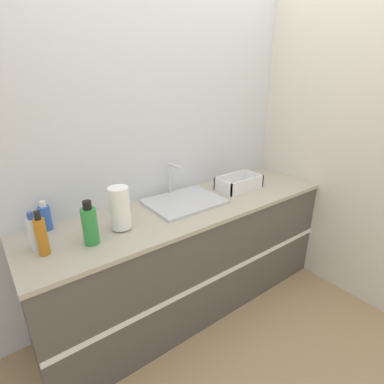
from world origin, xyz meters
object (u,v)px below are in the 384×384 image
at_px(bottle_clear, 34,233).
at_px(bottle_blue, 45,217).
at_px(sink, 183,200).
at_px(bottle_green, 90,225).
at_px(dish_rack, 239,185).
at_px(paper_towel_roll, 120,208).
at_px(bottle_amber, 42,236).

bearing_deg(bottle_clear, bottle_blue, 63.75).
height_order(sink, bottle_blue, sink).
relative_size(bottle_blue, bottle_green, 0.72).
distance_m(bottle_blue, bottle_green, 0.38).
height_order(sink, bottle_clear, sink).
relative_size(dish_rack, bottle_clear, 1.68).
relative_size(sink, bottle_blue, 2.87).
xyz_separation_m(dish_rack, bottle_clear, (-1.58, 0.02, 0.06)).
xyz_separation_m(paper_towel_roll, bottle_green, (-0.21, -0.06, -0.02)).
bearing_deg(bottle_green, bottle_amber, 169.82).
distance_m(dish_rack, bottle_amber, 1.56).
bearing_deg(sink, bottle_blue, 169.54).
xyz_separation_m(paper_towel_roll, bottle_clear, (-0.48, 0.07, -0.04)).
height_order(sink, dish_rack, sink).
xyz_separation_m(paper_towel_roll, bottle_blue, (-0.38, 0.27, -0.06)).
height_order(dish_rack, bottle_green, bottle_green).
relative_size(paper_towel_roll, dish_rack, 0.74).
xyz_separation_m(bottle_amber, bottle_blue, (0.08, 0.29, -0.03)).
bearing_deg(sink, bottle_green, -168.14).
distance_m(paper_towel_roll, bottle_amber, 0.46).
height_order(paper_towel_roll, bottle_blue, paper_towel_roll).
bearing_deg(bottle_green, sink, 11.86).
bearing_deg(paper_towel_roll, dish_rack, 2.57).
height_order(dish_rack, bottle_amber, bottle_amber).
xyz_separation_m(dish_rack, bottle_blue, (-1.48, 0.23, 0.04)).
relative_size(bottle_clear, bottle_green, 0.84).
height_order(bottle_amber, bottle_green, bottle_green).
height_order(bottle_amber, bottle_clear, bottle_amber).
distance_m(sink, bottle_clear, 1.04).
xyz_separation_m(sink, bottle_green, (-0.77, -0.16, 0.10)).
relative_size(dish_rack, bottle_amber, 1.46).
relative_size(sink, bottle_green, 2.08).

